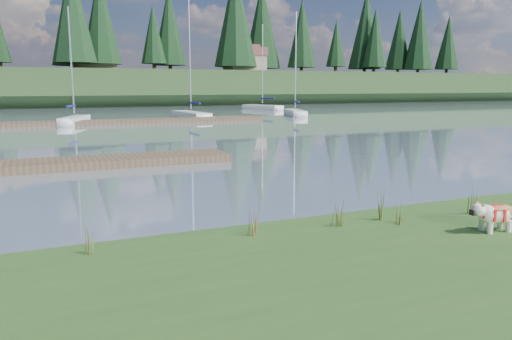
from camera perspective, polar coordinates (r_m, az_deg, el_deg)
name	(u,v)px	position (r m, az deg, el deg)	size (l,w,h in m)	color
ground	(76,125)	(40.01, -19.83, 4.87)	(200.00, 200.00, 0.00)	#7B8DA1
ridge	(53,88)	(82.85, -22.22, 8.62)	(200.00, 20.00, 5.00)	#1F3419
bulldog	(495,213)	(9.79, 25.64, -4.44)	(0.90, 0.44, 0.54)	silver
dock_near	(2,168)	(19.03, -27.06, 0.23)	(16.00, 2.00, 0.30)	#4C3D2C
dock_far	(104,122)	(40.19, -16.99, 5.26)	(26.00, 2.20, 0.30)	#4C3D2C
sailboat_bg_2	(76,119)	(41.53, -19.84, 5.49)	(3.00, 5.77, 8.87)	white
sailboat_bg_3	(189,114)	(46.60, -7.71, 6.35)	(1.93, 7.55, 11.04)	white
sailboat_bg_4	(294,112)	(50.06, 4.36, 6.63)	(3.30, 6.77, 10.01)	white
sailboat_bg_5	(259,107)	(62.57, 0.37, 7.24)	(3.24, 7.29, 10.34)	white
weed_0	(252,219)	(8.66, -0.42, -5.57)	(0.17, 0.14, 0.68)	#475B23
weed_1	(337,214)	(9.29, 9.28, -5.00)	(0.17, 0.14, 0.55)	#475B23
weed_2	(382,206)	(9.87, 14.25, -4.01)	(0.17, 0.14, 0.66)	#475B23
weed_3	(88,240)	(8.10, -18.69, -7.64)	(0.17, 0.14, 0.53)	#475B23
weed_4	(400,214)	(9.75, 16.18, -4.85)	(0.17, 0.14, 0.43)	#475B23
weed_5	(470,199)	(10.94, 23.28, -3.09)	(0.17, 0.14, 0.70)	#475B23
mud_lip	(217,244)	(9.14, -4.46, -8.48)	(60.00, 0.50, 0.14)	#33281C
conifer_4	(73,11)	(76.71, -20.21, 16.66)	(6.16, 6.16, 15.10)	#382619
conifer_5	(153,34)	(82.16, -11.66, 14.94)	(3.96, 3.96, 10.35)	#382619
conifer_6	(235,16)	(84.43, -2.38, 17.14)	(7.04, 7.04, 17.00)	#382619
conifer_7	(302,33)	(92.89, 5.27, 15.30)	(5.28, 5.28, 13.20)	#382619
conifer_8	(375,38)	(96.55, 13.44, 14.46)	(4.62, 4.62, 11.77)	#382619
conifer_9	(420,35)	(107.19, 18.19, 14.47)	(5.94, 5.94, 14.62)	#382619
house_1	(94,56)	(81.40, -18.07, 12.24)	(6.30, 5.30, 4.65)	gray
house_2	(244,59)	(85.49, -1.33, 12.55)	(6.30, 5.30, 4.65)	gray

